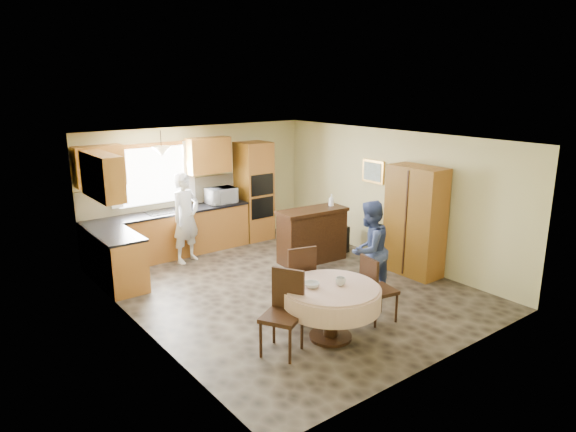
# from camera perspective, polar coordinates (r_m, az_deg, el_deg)

# --- Properties ---
(floor) EXTENTS (5.00, 6.00, 0.01)m
(floor) POSITION_cam_1_polar(r_m,az_deg,el_deg) (8.71, -0.06, -8.00)
(floor) COLOR brown
(floor) RESTS_ON ground
(ceiling) EXTENTS (5.00, 6.00, 0.01)m
(ceiling) POSITION_cam_1_polar(r_m,az_deg,el_deg) (8.08, -0.07, 8.58)
(ceiling) COLOR white
(ceiling) RESTS_ON wall_back
(wall_back) EXTENTS (5.00, 0.02, 2.50)m
(wall_back) POSITION_cam_1_polar(r_m,az_deg,el_deg) (10.78, -9.82, 3.22)
(wall_back) COLOR #D1C986
(wall_back) RESTS_ON floor
(wall_front) EXTENTS (5.00, 0.02, 2.50)m
(wall_front) POSITION_cam_1_polar(r_m,az_deg,el_deg) (6.30, 16.83, -5.58)
(wall_front) COLOR #D1C986
(wall_front) RESTS_ON floor
(wall_left) EXTENTS (0.02, 6.00, 2.50)m
(wall_left) POSITION_cam_1_polar(r_m,az_deg,el_deg) (7.13, -16.26, -3.16)
(wall_left) COLOR #D1C986
(wall_left) RESTS_ON floor
(wall_right) EXTENTS (0.02, 6.00, 2.50)m
(wall_right) POSITION_cam_1_polar(r_m,az_deg,el_deg) (9.98, 11.42, 2.21)
(wall_right) COLOR #D1C986
(wall_right) RESTS_ON floor
(window) EXTENTS (1.40, 0.03, 1.10)m
(window) POSITION_cam_1_polar(r_m,az_deg,el_deg) (10.28, -14.79, 4.37)
(window) COLOR white
(window) RESTS_ON wall_back
(curtain_left) EXTENTS (0.22, 0.02, 1.15)m
(curtain_left) POSITION_cam_1_polar(r_m,az_deg,el_deg) (9.97, -18.66, 4.06)
(curtain_left) COLOR white
(curtain_left) RESTS_ON wall_back
(curtain_right) EXTENTS (0.22, 0.02, 1.15)m
(curtain_right) POSITION_cam_1_polar(r_m,az_deg,el_deg) (10.54, -10.94, 5.11)
(curtain_right) COLOR white
(curtain_right) RESTS_ON wall_back
(base_cab_back) EXTENTS (3.30, 0.60, 0.88)m
(base_cab_back) POSITION_cam_1_polar(r_m,az_deg,el_deg) (10.36, -13.00, -2.05)
(base_cab_back) COLOR orange
(base_cab_back) RESTS_ON floor
(counter_back) EXTENTS (3.30, 0.64, 0.04)m
(counter_back) POSITION_cam_1_polar(r_m,az_deg,el_deg) (10.23, -13.14, 0.41)
(counter_back) COLOR black
(counter_back) RESTS_ON base_cab_back
(base_cab_left) EXTENTS (0.60, 1.20, 0.88)m
(base_cab_left) POSITION_cam_1_polar(r_m,az_deg,el_deg) (9.09, -18.34, -4.82)
(base_cab_left) COLOR orange
(base_cab_left) RESTS_ON floor
(counter_left) EXTENTS (0.64, 1.20, 0.04)m
(counter_left) POSITION_cam_1_polar(r_m,az_deg,el_deg) (8.95, -18.58, -2.04)
(counter_left) COLOR black
(counter_left) RESTS_ON base_cab_left
(backsplash) EXTENTS (3.30, 0.02, 0.55)m
(backsplash) POSITION_cam_1_polar(r_m,az_deg,el_deg) (10.43, -13.90, 2.22)
(backsplash) COLOR beige
(backsplash) RESTS_ON wall_back
(wall_cab_left) EXTENTS (0.85, 0.33, 0.72)m
(wall_cab_left) POSITION_cam_1_polar(r_m,az_deg,el_deg) (9.75, -20.26, 5.24)
(wall_cab_left) COLOR #C08630
(wall_cab_left) RESTS_ON wall_back
(wall_cab_right) EXTENTS (0.90, 0.33, 0.72)m
(wall_cab_right) POSITION_cam_1_polar(r_m,az_deg,el_deg) (10.60, -8.83, 6.68)
(wall_cab_right) COLOR #C08630
(wall_cab_right) RESTS_ON wall_back
(wall_cab_side) EXTENTS (0.33, 1.20, 0.72)m
(wall_cab_side) POSITION_cam_1_polar(r_m,az_deg,el_deg) (8.69, -19.96, 4.20)
(wall_cab_side) COLOR #C08630
(wall_cab_side) RESTS_ON wall_left
(oven_tower) EXTENTS (0.66, 0.62, 2.12)m
(oven_tower) POSITION_cam_1_polar(r_m,az_deg,el_deg) (11.13, -3.79, 2.77)
(oven_tower) COLOR orange
(oven_tower) RESTS_ON floor
(oven_upper) EXTENTS (0.56, 0.01, 0.45)m
(oven_upper) POSITION_cam_1_polar(r_m,az_deg,el_deg) (10.84, -2.87, 3.48)
(oven_upper) COLOR black
(oven_upper) RESTS_ON oven_tower
(oven_lower) EXTENTS (0.56, 0.01, 0.45)m
(oven_lower) POSITION_cam_1_polar(r_m,az_deg,el_deg) (10.95, -2.84, 0.91)
(oven_lower) COLOR black
(oven_lower) RESTS_ON oven_tower
(pendant) EXTENTS (0.36, 0.36, 0.18)m
(pendant) POSITION_cam_1_polar(r_m,az_deg,el_deg) (9.77, -13.87, 6.99)
(pendant) COLOR beige
(pendant) RESTS_ON ceiling
(sideboard) EXTENTS (1.39, 0.67, 0.97)m
(sideboard) POSITION_cam_1_polar(r_m,az_deg,el_deg) (9.82, 2.69, -2.34)
(sideboard) COLOR #391F0F
(sideboard) RESTS_ON floor
(space_heater) EXTENTS (0.40, 0.28, 0.53)m
(space_heater) POSITION_cam_1_polar(r_m,az_deg,el_deg) (10.41, 5.59, -2.65)
(space_heater) COLOR black
(space_heater) RESTS_ON floor
(cupboard) EXTENTS (0.51, 1.02, 1.95)m
(cupboard) POSITION_cam_1_polar(r_m,az_deg,el_deg) (9.33, 13.93, -0.54)
(cupboard) COLOR orange
(cupboard) RESTS_ON floor
(dining_table) EXTENTS (1.32, 1.32, 0.75)m
(dining_table) POSITION_cam_1_polar(r_m,az_deg,el_deg) (6.92, 4.83, -9.05)
(dining_table) COLOR #391F0F
(dining_table) RESTS_ON floor
(chair_left) EXTENTS (0.63, 0.63, 1.07)m
(chair_left) POSITION_cam_1_polar(r_m,az_deg,el_deg) (6.61, -0.41, -10.13)
(chair_left) COLOR #391F0F
(chair_left) RESTS_ON floor
(chair_back) EXTENTS (0.57, 0.57, 1.07)m
(chair_back) POSITION_cam_1_polar(r_m,az_deg,el_deg) (7.59, 1.19, -6.72)
(chair_back) COLOR #391F0F
(chair_back) RESTS_ON floor
(chair_right) EXTENTS (0.50, 0.50, 0.99)m
(chair_right) POSITION_cam_1_polar(r_m,az_deg,el_deg) (7.49, 9.62, -7.64)
(chair_right) COLOR #391F0F
(chair_right) RESTS_ON floor
(framed_picture) EXTENTS (0.06, 0.54, 0.45)m
(framed_picture) POSITION_cam_1_polar(r_m,az_deg,el_deg) (10.18, 9.45, 4.90)
(framed_picture) COLOR gold
(framed_picture) RESTS_ON wall_right
(microwave) EXTENTS (0.59, 0.40, 0.33)m
(microwave) POSITION_cam_1_polar(r_m,az_deg,el_deg) (10.66, -7.43, 2.26)
(microwave) COLOR silver
(microwave) RESTS_ON counter_back
(person_sink) EXTENTS (0.73, 0.58, 1.73)m
(person_sink) POSITION_cam_1_polar(r_m,az_deg,el_deg) (9.89, -11.29, -0.20)
(person_sink) COLOR silver
(person_sink) RESTS_ON floor
(person_dining) EXTENTS (0.86, 0.72, 1.59)m
(person_dining) POSITION_cam_1_polar(r_m,az_deg,el_deg) (8.19, 8.98, -3.75)
(person_dining) COLOR navy
(person_dining) RESTS_ON floor
(bowl_sideboard) EXTENTS (0.28, 0.28, 0.05)m
(bowl_sideboard) POSITION_cam_1_polar(r_m,az_deg,el_deg) (9.52, 1.51, 0.30)
(bowl_sideboard) COLOR #B2B2B2
(bowl_sideboard) RESTS_ON sideboard
(bottle_sideboard) EXTENTS (0.14, 0.14, 0.29)m
(bottle_sideboard) POSITION_cam_1_polar(r_m,az_deg,el_deg) (9.96, 4.83, 1.61)
(bottle_sideboard) COLOR silver
(bottle_sideboard) RESTS_ON sideboard
(cup_table) EXTENTS (0.17, 0.17, 0.11)m
(cup_table) POSITION_cam_1_polar(r_m,az_deg,el_deg) (6.88, 5.84, -7.24)
(cup_table) COLOR #B2B2B2
(cup_table) RESTS_ON dining_table
(bowl_table) EXTENTS (0.25, 0.25, 0.06)m
(bowl_table) POSITION_cam_1_polar(r_m,az_deg,el_deg) (6.79, 2.65, -7.66)
(bowl_table) COLOR #B2B2B2
(bowl_table) RESTS_ON dining_table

